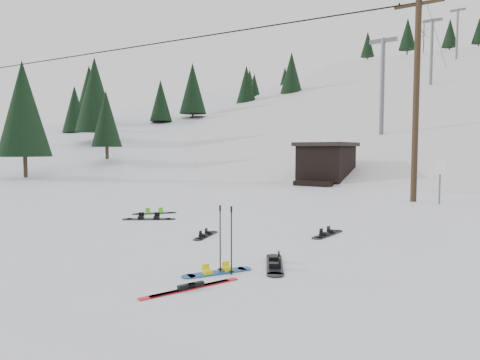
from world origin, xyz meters
The scene contains 18 objects.
ground centered at (0.00, 0.00, 0.00)m, with size 200.00×200.00×0.00m, color white.
ski_slope centered at (0.00, 55.00, -12.00)m, with size 60.00×75.00×45.00m, color silver.
ridge_left centered at (-36.00, 48.00, -11.00)m, with size 34.00×85.00×38.00m, color white.
treeline_left centered at (-34.00, 40.00, 0.00)m, with size 20.00×64.00×10.00m, color black, non-canonical shape.
utility_pole centered at (2.00, 14.00, 4.68)m, with size 2.00×0.26×9.00m.
trail_sign centered at (3.10, 13.58, 1.27)m, with size 0.50×0.09×1.85m.
lift_hut centered at (-5.00, 20.94, 1.36)m, with size 3.40×4.10×2.75m.
lift_tower_near centered at (-4.00, 30.00, 7.86)m, with size 2.20×0.36×8.00m.
lift_tower_mid centered at (-4.00, 50.00, 14.36)m, with size 2.20×0.36×8.00m.
lift_tower_far centered at (-4.00, 70.00, 20.86)m, with size 2.20×0.36×8.00m.
hero_snowboard centered at (1.50, 0.53, 0.02)m, with size 0.79×1.22×0.10m.
hero_skis centered at (1.69, -0.41, 0.03)m, with size 0.71×1.71×0.09m.
ski_poles centered at (1.64, 0.61, 0.63)m, with size 0.34×0.09×1.24m.
board_scatter_a centered at (-3.98, 4.11, 0.03)m, with size 1.46×1.13×0.12m.
board_scatter_b centered at (-0.79, 3.06, 0.02)m, with size 0.53×1.26×0.09m.
board_scatter_c centered at (-4.75, 5.12, 0.03)m, with size 1.08×1.26×0.11m.
board_scatter_d centered at (2.10, 1.58, 0.03)m, with size 1.01×1.48×0.12m.
board_scatter_f centered at (1.78, 4.98, 0.03)m, with size 0.34×1.50×0.11m.
Camera 1 is at (6.12, -5.55, 2.23)m, focal length 32.00 mm.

